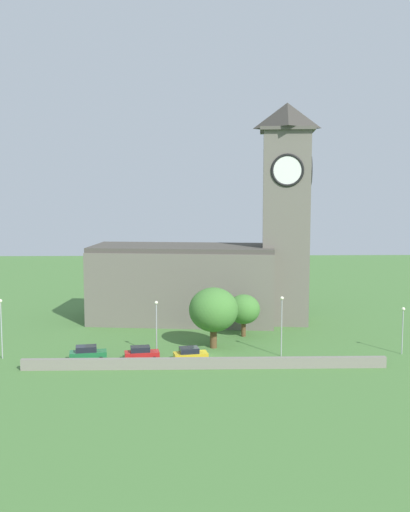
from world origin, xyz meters
TOP-DOWN VIEW (x-y plane):
  - ground_plane at (0.00, 15.00)m, footprint 200.00×200.00m
  - church at (1.80, 21.12)m, footprint 35.43×15.97m
  - quay_barrier at (0.00, -4.82)m, footprint 42.65×0.70m
  - car_green at (-14.21, -1.27)m, footprint 4.68×2.78m
  - car_red at (-7.66, -1.22)m, footprint 4.40×2.54m
  - car_yellow at (-1.69, -2.10)m, footprint 4.34×2.83m
  - streetlamp_west_end at (-24.95, 0.06)m, footprint 0.44×0.44m
  - streetlamp_west_mid at (-5.92, 1.01)m, footprint 0.44×0.44m
  - streetlamp_central at (9.74, 0.24)m, footprint 0.44×0.44m
  - streetlamp_east_mid at (25.23, 0.78)m, footprint 0.44×0.44m
  - tree_riverside_east at (1.39, 4.48)m, footprint 6.48×6.48m
  - tree_riverside_west at (5.92, 10.62)m, footprint 4.65×4.65m

SIDE VIEW (x-z plane):
  - ground_plane at x=0.00m, z-range 0.00..0.00m
  - quay_barrier at x=0.00m, z-range 0.00..1.30m
  - car_red at x=-7.66m, z-range 0.01..1.77m
  - car_yellow at x=-1.69m, z-range 0.01..1.85m
  - car_green at x=-14.21m, z-range 0.01..1.90m
  - tree_riverside_west at x=5.92m, z-range 0.89..6.92m
  - streetlamp_east_mid at x=25.23m, z-range 1.10..7.16m
  - streetlamp_west_mid at x=-5.92m, z-range 1.17..8.15m
  - streetlamp_west_end at x=-24.95m, z-range 1.21..8.67m
  - streetlamp_central at x=9.74m, z-range 1.22..8.83m
  - tree_riverside_east at x=1.39m, z-range 1.08..9.13m
  - church at x=1.80m, z-range -7.76..26.16m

